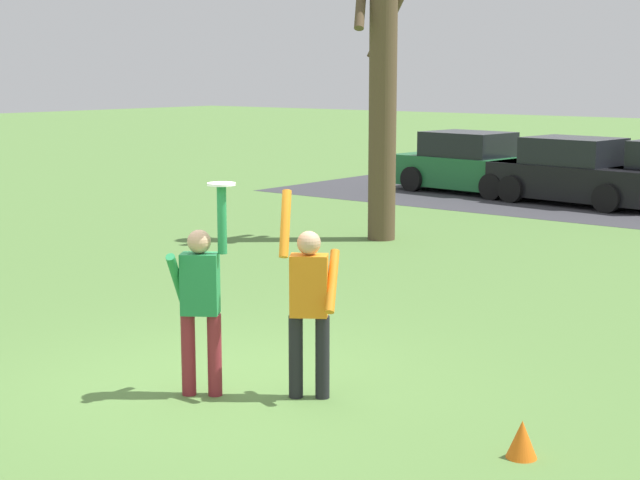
# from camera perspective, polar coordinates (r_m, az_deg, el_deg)

# --- Properties ---
(ground_plane) EXTENTS (120.00, 120.00, 0.00)m
(ground_plane) POSITION_cam_1_polar(r_m,az_deg,el_deg) (10.16, -5.56, -8.34)
(ground_plane) COLOR #567F3D
(person_catcher) EXTENTS (0.57, 0.54, 2.08)m
(person_catcher) POSITION_cam_1_polar(r_m,az_deg,el_deg) (9.61, -6.95, -3.34)
(person_catcher) COLOR maroon
(person_catcher) RESTS_ON ground_plane
(person_defender) EXTENTS (0.65, 0.63, 2.04)m
(person_defender) POSITION_cam_1_polar(r_m,az_deg,el_deg) (9.47, -0.64, -3.48)
(person_defender) COLOR black
(person_defender) RESTS_ON ground_plane
(frisbee_disc) EXTENTS (0.27, 0.27, 0.02)m
(frisbee_disc) POSITION_cam_1_polar(r_m,az_deg,el_deg) (9.39, -5.74, 3.24)
(frisbee_disc) COLOR white
(frisbee_disc) RESTS_ON person_catcher
(parked_car_green) EXTENTS (4.26, 2.36, 1.59)m
(parked_car_green) POSITION_cam_1_polar(r_m,az_deg,el_deg) (26.26, 8.73, 4.32)
(parked_car_green) COLOR #1E6633
(parked_car_green) RESTS_ON ground_plane
(parked_car_black) EXTENTS (4.26, 2.36, 1.59)m
(parked_car_black) POSITION_cam_1_polar(r_m,az_deg,el_deg) (24.47, 14.64, 3.74)
(parked_car_black) COLOR black
(parked_car_black) RESTS_ON ground_plane
(bare_tree_tall) EXTENTS (1.55, 1.54, 7.05)m
(bare_tree_tall) POSITION_cam_1_polar(r_m,az_deg,el_deg) (18.50, 3.71, 9.96)
(bare_tree_tall) COLOR brown
(bare_tree_tall) RESTS_ON ground_plane
(field_cone_orange) EXTENTS (0.26, 0.26, 0.32)m
(field_cone_orange) POSITION_cam_1_polar(r_m,az_deg,el_deg) (8.42, 11.62, -11.24)
(field_cone_orange) COLOR orange
(field_cone_orange) RESTS_ON ground_plane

